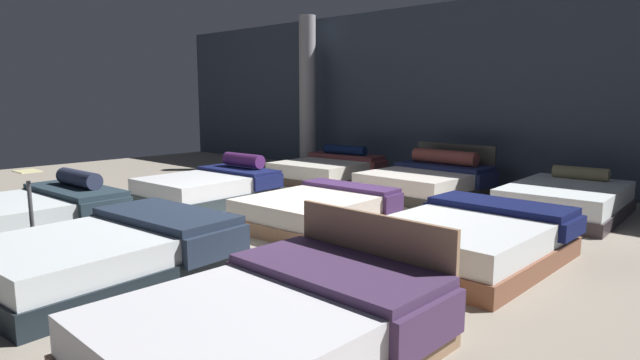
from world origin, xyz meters
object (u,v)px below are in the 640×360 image
(bed_3, at_px, (210,188))
(bed_8, at_px, (566,200))
(bed_4, at_px, (318,210))
(bed_6, at_px, (328,170))
(price_sign, at_px, (32,227))
(bed_0, at_px, (27,216))
(bed_7, at_px, (428,181))
(bed_5, at_px, (471,239))
(support_pillar, at_px, (307,93))
(bed_1, at_px, (111,253))
(bed_2, at_px, (277,326))

(bed_3, xyz_separation_m, bed_8, (4.55, 2.80, -0.01))
(bed_4, relative_size, bed_6, 0.97)
(price_sign, bearing_deg, bed_0, 164.10)
(bed_4, relative_size, bed_7, 0.95)
(bed_0, relative_size, bed_3, 1.02)
(bed_5, xyz_separation_m, bed_7, (-2.21, 2.89, 0.01))
(support_pillar, bearing_deg, bed_7, -16.42)
(bed_6, bearing_deg, bed_0, -92.32)
(bed_4, height_order, support_pillar, support_pillar)
(bed_1, height_order, price_sign, price_sign)
(support_pillar, bearing_deg, bed_1, -60.30)
(bed_1, bearing_deg, bed_7, 86.01)
(bed_5, height_order, price_sign, price_sign)
(bed_4, bearing_deg, bed_5, -3.32)
(bed_5, bearing_deg, support_pillar, 148.09)
(bed_3, relative_size, bed_7, 0.98)
(bed_4, xyz_separation_m, price_sign, (-1.13, -3.08, 0.16))
(bed_3, bearing_deg, bed_4, -0.60)
(bed_7, bearing_deg, bed_8, 1.37)
(bed_1, distance_m, bed_2, 2.27)
(bed_2, height_order, support_pillar, support_pillar)
(bed_5, relative_size, price_sign, 2.24)
(price_sign, bearing_deg, support_pillar, 111.60)
(bed_1, distance_m, bed_6, 6.06)
(bed_2, bearing_deg, bed_0, -178.65)
(bed_3, xyz_separation_m, price_sign, (1.18, -3.05, 0.12))
(bed_0, xyz_separation_m, bed_3, (-0.10, 2.75, -0.02))
(bed_1, height_order, bed_5, bed_1)
(bed_0, distance_m, bed_3, 2.75)
(support_pillar, bearing_deg, bed_6, -34.46)
(bed_4, bearing_deg, bed_1, -92.53)
(bed_4, xyz_separation_m, bed_8, (2.24, 2.77, 0.02))
(bed_4, bearing_deg, bed_2, -53.17)
(bed_1, xyz_separation_m, support_pillar, (-3.85, 6.75, 1.51))
(bed_2, distance_m, bed_8, 5.58)
(bed_1, relative_size, bed_7, 1.09)
(bed_2, relative_size, bed_7, 1.06)
(price_sign, bearing_deg, bed_5, 42.10)
(bed_0, xyz_separation_m, support_pillar, (-1.71, 6.73, 1.50))
(bed_5, bearing_deg, bed_0, -146.95)
(bed_3, bearing_deg, price_sign, -70.28)
(bed_3, relative_size, bed_4, 1.03)
(bed_4, height_order, bed_8, bed_8)
(bed_0, height_order, bed_6, bed_0)
(bed_0, xyz_separation_m, bed_5, (4.40, 2.69, -0.02))
(bed_2, relative_size, bed_3, 1.08)
(bed_1, relative_size, bed_3, 1.11)
(bed_1, bearing_deg, bed_2, -4.01)
(bed_1, relative_size, support_pillar, 0.64)
(bed_4, bearing_deg, bed_7, 88.97)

